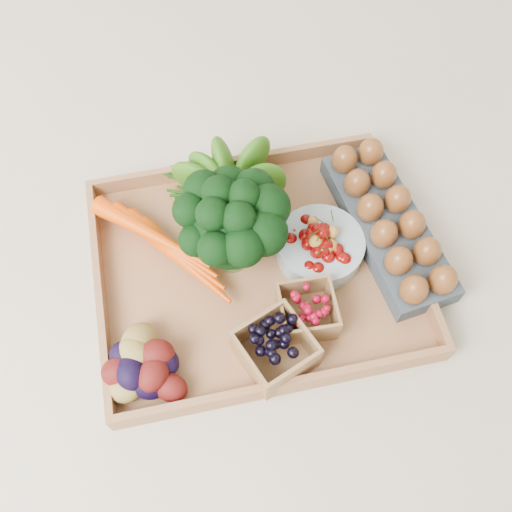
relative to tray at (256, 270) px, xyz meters
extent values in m
plane|color=beige|center=(0.00, 0.00, -0.01)|extent=(4.00, 4.00, 0.00)
cube|color=#A26D44|center=(0.00, 0.00, 0.00)|extent=(0.55, 0.45, 0.01)
sphere|color=#18450A|center=(-0.02, 0.14, 0.07)|extent=(0.13, 0.13, 0.13)
cylinder|color=#8C9EA5|center=(0.12, 0.01, 0.03)|extent=(0.15, 0.15, 0.04)
cube|color=#3B434B|center=(0.25, 0.02, 0.03)|extent=(0.16, 0.35, 0.04)
cube|color=black|center=(0.00, -0.16, 0.04)|extent=(0.14, 0.14, 0.07)
cube|color=maroon|center=(0.06, -0.11, 0.04)|extent=(0.09, 0.09, 0.06)
camera|label=1|loc=(-0.09, -0.45, 0.90)|focal=40.00mm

